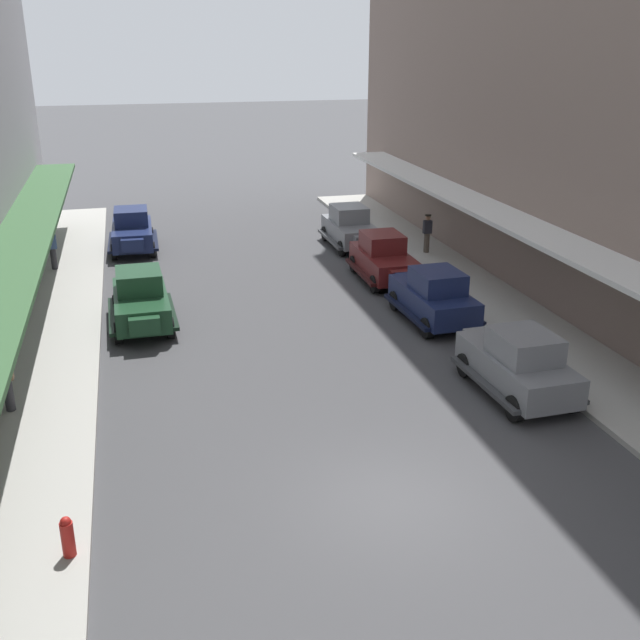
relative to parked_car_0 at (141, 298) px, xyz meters
The scene contains 12 objects.
ground_plane 12.52m from the parked_car_0, 68.11° to the right, with size 200.00×200.00×0.00m, color #424244.
sidewalk_left 11.96m from the parked_car_0, 103.79° to the right, with size 3.00×60.00×0.15m, color #A8A59E.
parked_car_0 is the anchor object (origin of this frame).
parked_car_1 12.27m from the parked_car_0, 39.04° to the right, with size 2.25×4.30×1.84m.
parked_car_3 9.71m from the parked_car_0, 12.23° to the right, with size 2.26×4.30×1.84m.
parked_car_4 9.72m from the parked_car_0, 15.84° to the left, with size 2.18×4.27×1.84m.
parked_car_5 12.30m from the parked_car_0, 39.32° to the left, with size 2.17×4.27×1.84m.
parked_car_6 9.66m from the parked_car_0, 90.41° to the left, with size 2.21×4.29×1.84m.
fire_hydrant 12.07m from the parked_car_0, 98.07° to the right, with size 0.24×0.24×0.82m.
pedestrian_0 7.68m from the parked_car_0, 115.01° to the left, with size 0.36×0.28×1.67m.
pedestrian_1 13.52m from the parked_car_0, 24.24° to the left, with size 0.36×0.28×1.67m.
pedestrian_2 6.62m from the parked_car_0, 121.36° to the right, with size 0.36×0.28×1.67m.
Camera 1 is at (-4.73, -12.38, 9.02)m, focal length 42.03 mm.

